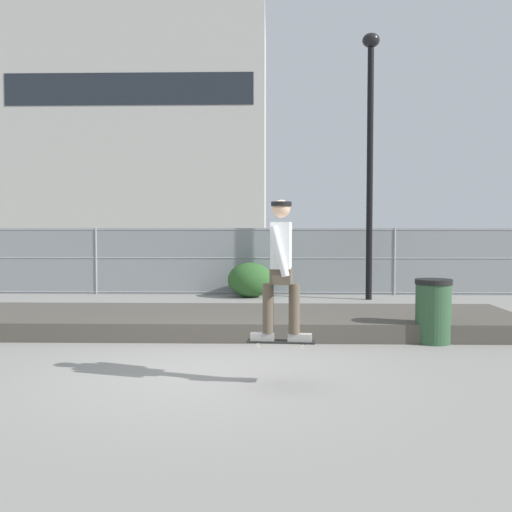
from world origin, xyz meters
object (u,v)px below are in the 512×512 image
at_px(skateboard, 281,342).
at_px(shrub_left, 250,280).
at_px(street_lamp, 370,135).
at_px(skater, 281,262).
at_px(parked_car_near, 145,260).
at_px(trash_bin, 433,311).

relative_size(skateboard, shrub_left, 0.68).
bearing_deg(street_lamp, shrub_left, 172.39).
distance_m(street_lamp, shrub_left, 4.88).
bearing_deg(skater, street_lamp, 73.64).
xyz_separation_m(skateboard, shrub_left, (-0.66, 8.67, -0.04)).
distance_m(parked_car_near, trash_bin, 10.91).
height_order(shrub_left, trash_bin, trash_bin).
bearing_deg(skateboard, shrub_left, 94.37).
relative_size(skateboard, skater, 0.49).
xyz_separation_m(skater, shrub_left, (-0.66, 8.67, -0.99)).
xyz_separation_m(skater, street_lamp, (2.42, 8.25, 2.78)).
height_order(street_lamp, parked_car_near, street_lamp).
bearing_deg(parked_car_near, trash_bin, -53.03).
distance_m(skateboard, trash_bin, 3.56).
height_order(skateboard, trash_bin, trash_bin).
xyz_separation_m(skateboard, street_lamp, (2.42, 8.25, 3.72)).
distance_m(skateboard, shrub_left, 8.69).
height_order(skateboard, shrub_left, shrub_left).
xyz_separation_m(shrub_left, trash_bin, (3.15, -6.12, 0.05)).
xyz_separation_m(parked_car_near, trash_bin, (6.56, -8.71, -0.32)).
distance_m(skater, shrub_left, 8.75).
distance_m(skateboard, skater, 0.94).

